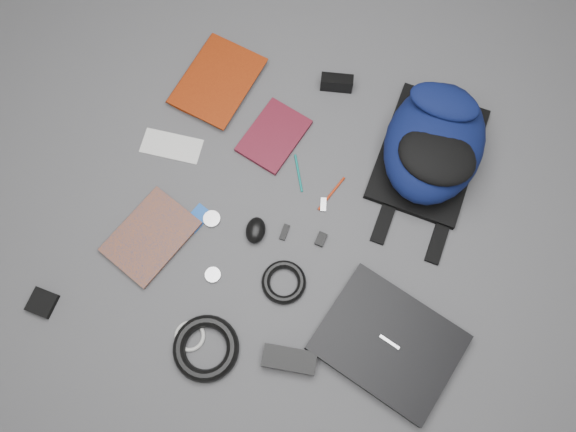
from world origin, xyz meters
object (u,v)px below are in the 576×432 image
(laptop, at_px, (388,343))
(comic_book, at_px, (128,218))
(pouch, at_px, (42,303))
(textbook_red, at_px, (189,68))
(power_brick, at_px, (289,359))
(dvd_case, at_px, (274,136))
(backpack, at_px, (435,142))
(mouse, at_px, (256,230))
(compact_camera, at_px, (337,83))

(laptop, distance_m, comic_book, 0.85)
(laptop, distance_m, pouch, 1.00)
(textbook_red, distance_m, power_brick, 0.99)
(textbook_red, distance_m, dvd_case, 0.37)
(backpack, distance_m, power_brick, 0.77)
(laptop, height_order, comic_book, laptop)
(mouse, bearing_deg, laptop, -31.47)
(mouse, distance_m, pouch, 0.65)
(power_brick, bearing_deg, mouse, 114.93)
(laptop, relative_size, comic_book, 1.45)
(backpack, xyz_separation_m, textbook_red, (-0.82, 0.09, -0.08))
(pouch, bearing_deg, laptop, 9.01)
(backpack, relative_size, compact_camera, 4.38)
(textbook_red, relative_size, dvd_case, 1.34)
(laptop, relative_size, pouch, 5.11)
(mouse, distance_m, power_brick, 0.39)
(textbook_red, xyz_separation_m, power_brick, (0.57, -0.81, 0.00))
(laptop, xyz_separation_m, pouch, (-0.99, -0.16, -0.01))
(backpack, bearing_deg, pouch, -136.79)
(dvd_case, relative_size, mouse, 2.65)
(comic_book, bearing_deg, compact_camera, 73.89)
(laptop, distance_m, dvd_case, 0.72)
(comic_book, xyz_separation_m, pouch, (-0.15, -0.31, -0.00))
(power_brick, relative_size, pouch, 2.04)
(backpack, bearing_deg, textbook_red, 179.26)
(mouse, bearing_deg, dvd_case, 90.10)
(compact_camera, xyz_separation_m, pouch, (-0.65, -0.92, -0.02))
(laptop, height_order, pouch, laptop)
(laptop, relative_size, compact_camera, 3.60)
(laptop, distance_m, power_brick, 0.28)
(compact_camera, relative_size, mouse, 1.26)
(power_brick, bearing_deg, comic_book, 149.44)
(mouse, bearing_deg, pouch, -151.38)
(compact_camera, height_order, pouch, compact_camera)
(comic_book, bearing_deg, pouch, -92.62)
(textbook_red, bearing_deg, power_brick, -42.32)
(pouch, bearing_deg, backpack, 37.67)
(dvd_case, distance_m, power_brick, 0.69)
(textbook_red, height_order, comic_book, textbook_red)
(textbook_red, relative_size, mouse, 3.56)
(power_brick, bearing_deg, pouch, 177.30)
(pouch, bearing_deg, dvd_case, 54.10)
(dvd_case, relative_size, compact_camera, 2.10)
(laptop, relative_size, dvd_case, 1.71)
(comic_book, distance_m, pouch, 0.34)
(power_brick, bearing_deg, backpack, 65.09)
(dvd_case, xyz_separation_m, mouse, (0.03, -0.32, 0.01))
(backpack, distance_m, pouch, 1.24)
(textbook_red, height_order, dvd_case, textbook_red)
(backpack, xyz_separation_m, comic_book, (-0.83, -0.45, -0.08))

